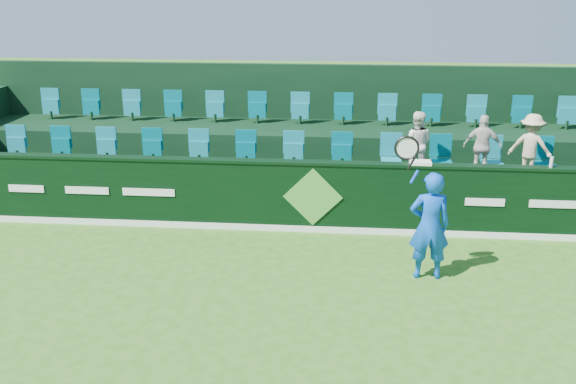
# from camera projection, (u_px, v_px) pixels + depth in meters

# --- Properties ---
(ground) EXTENTS (60.00, 60.00, 0.00)m
(ground) POSITION_uv_depth(u_px,v_px,m) (296.00, 344.00, 8.34)
(ground) COLOR #2A6217
(ground) RESTS_ON ground
(sponsor_hoarding) EXTENTS (16.00, 0.25, 1.35)m
(sponsor_hoarding) POSITION_uv_depth(u_px,v_px,m) (313.00, 196.00, 11.91)
(sponsor_hoarding) COLOR black
(sponsor_hoarding) RESTS_ON ground
(stand_tier_front) EXTENTS (16.00, 2.00, 0.80)m
(stand_tier_front) POSITION_uv_depth(u_px,v_px,m) (316.00, 192.00, 13.03)
(stand_tier_front) COLOR black
(stand_tier_front) RESTS_ON ground
(stand_tier_back) EXTENTS (16.00, 1.80, 1.30)m
(stand_tier_back) POSITION_uv_depth(u_px,v_px,m) (320.00, 155.00, 14.75)
(stand_tier_back) COLOR black
(stand_tier_back) RESTS_ON ground
(stand_rear) EXTENTS (16.00, 4.10, 2.60)m
(stand_rear) POSITION_uv_depth(u_px,v_px,m) (321.00, 127.00, 14.99)
(stand_rear) COLOR black
(stand_rear) RESTS_ON ground
(seat_row_front) EXTENTS (13.50, 0.50, 0.60)m
(seat_row_front) POSITION_uv_depth(u_px,v_px,m) (317.00, 153.00, 13.19)
(seat_row_front) COLOR #137888
(seat_row_front) RESTS_ON stand_tier_front
(seat_row_back) EXTENTS (13.50, 0.50, 0.60)m
(seat_row_back) POSITION_uv_depth(u_px,v_px,m) (321.00, 112.00, 14.73)
(seat_row_back) COLOR #137888
(seat_row_back) RESTS_ON stand_tier_back
(tennis_player) EXTENTS (1.01, 0.46, 2.39)m
(tennis_player) POSITION_uv_depth(u_px,v_px,m) (429.00, 225.00, 9.95)
(tennis_player) COLOR blue
(tennis_player) RESTS_ON ground
(spectator_left) EXTENTS (0.70, 0.59, 1.29)m
(spectator_left) POSITION_uv_depth(u_px,v_px,m) (416.00, 144.00, 12.55)
(spectator_left) COLOR white
(spectator_left) RESTS_ON stand_tier_front
(spectator_middle) EXTENTS (0.78, 0.46, 1.24)m
(spectator_middle) POSITION_uv_depth(u_px,v_px,m) (483.00, 146.00, 12.45)
(spectator_middle) COLOR beige
(spectator_middle) RESTS_ON stand_tier_front
(spectator_right) EXTENTS (0.95, 0.77, 1.28)m
(spectator_right) POSITION_uv_depth(u_px,v_px,m) (531.00, 147.00, 12.37)
(spectator_right) COLOR #C6B18B
(spectator_right) RESTS_ON stand_tier_front
(towel) EXTENTS (0.38, 0.25, 0.06)m
(towel) POSITION_uv_depth(u_px,v_px,m) (420.00, 163.00, 11.52)
(towel) COLOR white
(towel) RESTS_ON sponsor_hoarding
(drinks_bottle) EXTENTS (0.06, 0.06, 0.19)m
(drinks_bottle) POSITION_uv_depth(u_px,v_px,m) (551.00, 162.00, 11.30)
(drinks_bottle) COLOR silver
(drinks_bottle) RESTS_ON sponsor_hoarding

